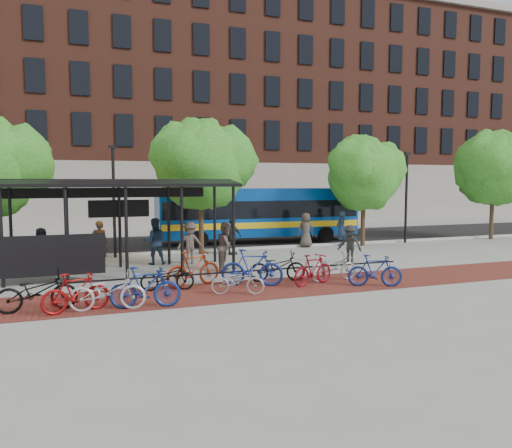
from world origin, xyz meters
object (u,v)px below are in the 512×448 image
object	(u,v)px
pedestrian_7	(341,228)
pedestrian_8	(226,246)
bus_shelter	(91,195)
tree_d	(494,165)
bike_2	(107,291)
pedestrian_6	(306,230)
bike_0	(37,292)
pedestrian_1	(99,243)
tree_b	(202,161)
bike_6	(238,281)
bike_11	(375,271)
pedestrian_4	(232,237)
bike_5	(193,269)
bike_9	(313,270)
bike_1	(76,293)
bike_8	(277,267)
tree_c	(365,171)
bus	(258,212)
bike_3	(145,287)
pedestrian_0	(41,249)
lamp_post_left	(114,198)
bike_10	(333,267)
bike_7	(252,268)
bike_4	(167,277)
pedestrian_9	(350,244)
pedestrian_3	(190,243)
pedestrian_2	(154,241)

from	to	relation	value
pedestrian_7	pedestrian_8	size ratio (longest dim) A/B	0.98
bus_shelter	tree_d	world-z (taller)	tree_d
bike_2	pedestrian_6	bearing A→B (deg)	-40.25
bike_0	pedestrian_1	bearing A→B (deg)	-19.19
tree_b	bike_6	size ratio (longest dim) A/B	3.90
bike_11	pedestrian_4	xyz separation A→B (m)	(-2.30, 8.63, 0.32)
bike_5	bike_9	bearing A→B (deg)	-124.98
bike_1	bike_8	world-z (taller)	bike_1
tree_c	tree_d	bearing A→B (deg)	0.00
bus	bike_6	xyz separation A→B (m)	(-5.18, -12.11, -1.33)
bike_3	bike_5	distance (m)	2.99
bike_9	bike_11	world-z (taller)	bike_11
pedestrian_6	pedestrian_8	xyz separation A→B (m)	(-5.97, -5.22, 0.05)
bike_2	pedestrian_6	distance (m)	14.62
pedestrian_0	pedestrian_4	distance (m)	8.48
lamp_post_left	pedestrian_6	size ratio (longest dim) A/B	2.79
lamp_post_left	bike_6	distance (m)	9.87
bike_8	pedestrian_0	size ratio (longest dim) A/B	1.17
bike_5	pedestrian_1	bearing A→B (deg)	8.11
bike_10	pedestrian_8	bearing A→B (deg)	40.74
bike_6	bike_7	world-z (taller)	bike_7
bike_4	lamp_post_left	bearing A→B (deg)	15.88
bus	pedestrian_8	world-z (taller)	bus
bike_0	pedestrian_7	xyz separation A→B (m)	(14.67, 9.30, 0.40)
pedestrian_1	bike_3	bearing A→B (deg)	93.15
bike_4	bike_6	size ratio (longest dim) A/B	1.03
pedestrian_8	pedestrian_9	distance (m)	5.50
bus	bike_6	bearing A→B (deg)	-110.79
bike_5	pedestrian_3	bearing A→B (deg)	-29.36
pedestrian_1	pedestrian_3	distance (m)	3.78
tree_b	bike_11	xyz separation A→B (m)	(3.54, -9.32, -3.92)
lamp_post_left	bike_3	xyz separation A→B (m)	(0.06, -9.78, -2.16)
pedestrian_0	pedestrian_2	distance (m)	4.39
bus_shelter	pedestrian_2	bearing A→B (deg)	30.93
pedestrian_8	bike_0	bearing A→B (deg)	148.13
bike_1	pedestrian_2	world-z (taller)	pedestrian_2
bus_shelter	pedestrian_7	world-z (taller)	bus_shelter
bike_2	pedestrian_6	size ratio (longest dim) A/B	1.11
bike_5	pedestrian_8	world-z (taller)	pedestrian_8
tree_d	bike_2	distance (m)	25.21
bike_7	pedestrian_0	size ratio (longest dim) A/B	1.22
bike_0	bike_3	bearing A→B (deg)	-106.78
bus_shelter	bike_10	bearing A→B (deg)	-27.60
tree_c	bike_8	bearing A→B (deg)	-137.85
tree_b	pedestrian_4	xyz separation A→B (m)	(1.24, -0.69, -3.60)
bike_3	bike_6	bearing A→B (deg)	-67.90
pedestrian_2	pedestrian_4	bearing A→B (deg)	-154.94
tree_d	pedestrian_4	size ratio (longest dim) A/B	3.79
tree_d	bike_4	xyz separation A→B (m)	(-21.07, -7.52, -4.02)
bike_3	bike_7	distance (m)	4.12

